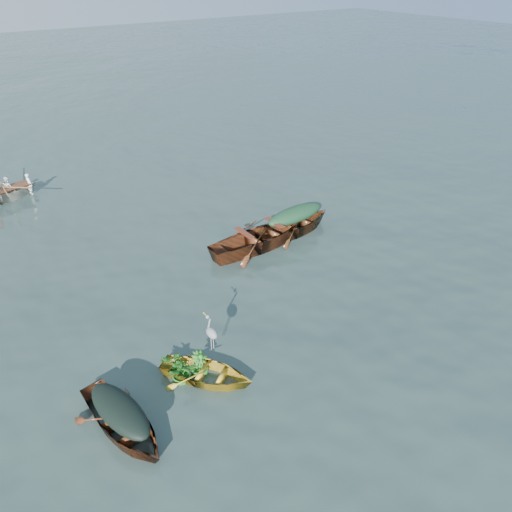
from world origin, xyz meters
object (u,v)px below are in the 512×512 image
Objects in this scene: yellow_dinghy at (207,380)px; heron at (212,338)px; green_tarp_boat at (294,233)px; rowed_boat at (4,201)px; dark_covered_boat at (124,430)px; open_wooden_boat at (259,248)px.

yellow_dinghy is 0.99m from heron.
rowed_boat is at bearing 37.06° from green_tarp_boat.
yellow_dinghy is 13.55m from rowed_boat.
rowed_boat is 4.39× the size of heron.
heron reaches higher than dark_covered_boat.
heron is at bearing 132.77° from open_wooden_boat.
yellow_dinghy is 0.54× the size of open_wooden_boat.
open_wooden_boat reaches higher than dark_covered_boat.
heron is at bearing 120.61° from green_tarp_boat.
yellow_dinghy is 0.79× the size of dark_covered_boat.
heron is (2.57, 0.65, 0.83)m from dark_covered_boat.
rowed_boat is 13.26m from heron.
dark_covered_boat reaches higher than yellow_dinghy.
heron is at bearing 176.98° from rowed_boat.
green_tarp_boat is 1.64m from open_wooden_boat.
green_tarp_boat is 11.99m from rowed_boat.
green_tarp_boat is 1.10× the size of rowed_boat.
green_tarp_boat is at bearing 20.45° from dark_covered_boat.
dark_covered_boat is 8.18m from open_wooden_boat.
heron is (-4.17, -3.98, 0.83)m from open_wooden_boat.
open_wooden_boat is 1.28× the size of rowed_boat.
heron reaches higher than green_tarp_boat.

